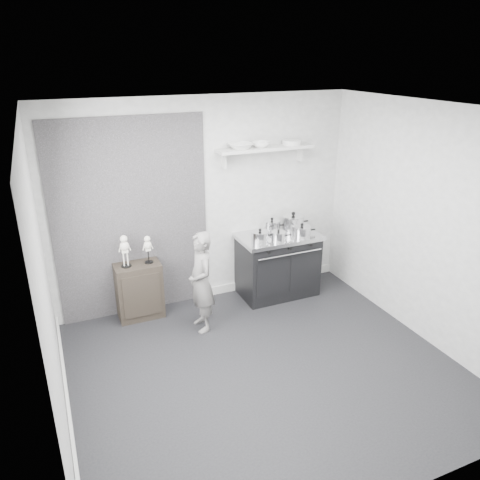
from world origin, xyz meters
name	(u,v)px	position (x,y,z in m)	size (l,w,h in m)	color
ground	(264,369)	(0.00, 0.00, 0.00)	(4.00, 4.00, 0.00)	black
room_shell	(252,222)	(-0.09, 0.15, 1.64)	(4.02, 3.62, 2.71)	#A7A7A5
wall_shelf	(265,149)	(0.80, 1.68, 2.01)	(1.30, 0.26, 0.24)	silver
stove	(278,264)	(0.93, 1.48, 0.44)	(1.10, 0.68, 0.88)	black
side_cabinet	(139,291)	(-0.97, 1.61, 0.36)	(0.56, 0.33, 0.73)	black
child	(201,282)	(-0.33, 1.04, 0.63)	(0.46, 0.30, 1.25)	slate
pot_front_left	(260,236)	(0.60, 1.38, 0.95)	(0.32, 0.23, 0.17)	silver
pot_back_left	(272,226)	(0.90, 1.62, 0.96)	(0.32, 0.23, 0.20)	silver
pot_back_right	(293,222)	(1.20, 1.57, 0.98)	(0.39, 0.31, 0.26)	silver
pot_front_right	(302,231)	(1.19, 1.33, 0.95)	(0.33, 0.25, 0.18)	silver
pot_front_center	(278,236)	(0.82, 1.29, 0.94)	(0.28, 0.19, 0.16)	silver
skeleton_full	(125,249)	(-1.10, 1.61, 0.96)	(0.13, 0.08, 0.47)	white
skeleton_torso	(148,247)	(-0.82, 1.61, 0.93)	(0.11, 0.07, 0.41)	white
bowl_large	(240,146)	(0.44, 1.67, 2.08)	(0.31, 0.31, 0.08)	white
bowl_small	(261,144)	(0.73, 1.67, 2.08)	(0.23, 0.23, 0.07)	white
plate_stack	(292,142)	(1.18, 1.67, 2.07)	(0.25, 0.25, 0.06)	silver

